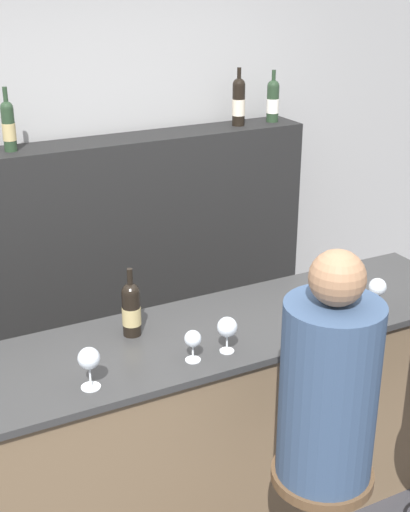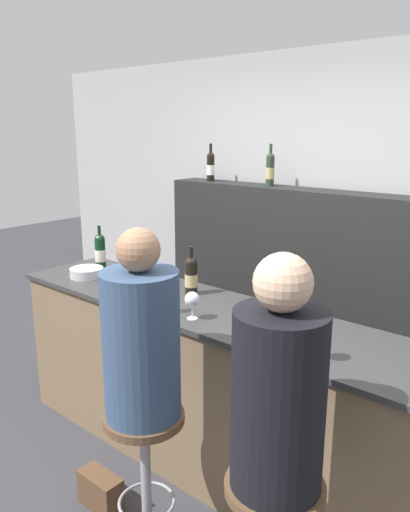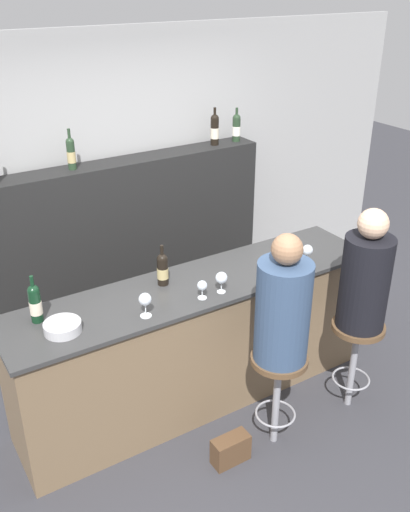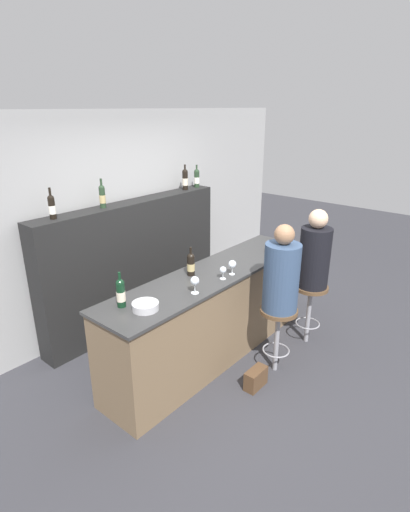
{
  "view_description": "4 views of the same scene",
  "coord_description": "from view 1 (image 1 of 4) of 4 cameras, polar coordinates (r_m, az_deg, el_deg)",
  "views": [
    {
      "loc": [
        -1.16,
        -2.08,
        2.47
      ],
      "look_at": [
        0.09,
        0.34,
        1.34
      ],
      "focal_mm": 50.0,
      "sensor_mm": 36.0,
      "label": 1
    },
    {
      "loc": [
        1.77,
        -1.76,
        2.0
      ],
      "look_at": [
        -0.02,
        0.32,
        1.3
      ],
      "focal_mm": 35.0,
      "sensor_mm": 36.0,
      "label": 2
    },
    {
      "loc": [
        -1.8,
        -2.7,
        2.98
      ],
      "look_at": [
        0.01,
        0.22,
        1.25
      ],
      "focal_mm": 40.0,
      "sensor_mm": 36.0,
      "label": 3
    },
    {
      "loc": [
        -2.98,
        -2.1,
        2.63
      ],
      "look_at": [
        -0.23,
        0.22,
        1.27
      ],
      "focal_mm": 28.0,
      "sensor_mm": 36.0,
      "label": 4
    }
  ],
  "objects": [
    {
      "name": "wall_back",
      "position": [
        4.19,
        -10.24,
        5.99
      ],
      "size": [
        6.4,
        0.05,
        2.6
      ],
      "color": "#9E9E9E",
      "rests_on": "ground_plane"
    },
    {
      "name": "bar_counter",
      "position": [
        3.29,
        -1.15,
        -14.04
      ],
      "size": [
        2.79,
        0.64,
        1.01
      ],
      "color": "brown",
      "rests_on": "ground_plane"
    },
    {
      "name": "back_bar_cabinet",
      "position": [
        4.17,
        -8.82,
        -1.59
      ],
      "size": [
        2.61,
        0.28,
        1.57
      ],
      "color": "black",
      "rests_on": "ground_plane"
    },
    {
      "name": "wine_bottle_counter_1",
      "position": [
        2.99,
        -5.92,
        -4.21
      ],
      "size": [
        0.08,
        0.08,
        0.3
      ],
      "color": "black",
      "rests_on": "bar_counter"
    },
    {
      "name": "wine_bottle_backbar_1",
      "position": [
        3.79,
        -15.45,
        10.04
      ],
      "size": [
        0.07,
        0.07,
        0.32
      ],
      "color": "#233823",
      "rests_on": "back_bar_cabinet"
    },
    {
      "name": "wine_bottle_backbar_2",
      "position": [
        4.26,
        2.71,
        12.25
      ],
      "size": [
        0.08,
        0.08,
        0.34
      ],
      "color": "black",
      "rests_on": "back_bar_cabinet"
    },
    {
      "name": "wine_bottle_backbar_3",
      "position": [
        4.39,
        5.45,
        12.29
      ],
      "size": [
        0.08,
        0.08,
        0.31
      ],
      "color": "#233823",
      "rests_on": "back_bar_cabinet"
    },
    {
      "name": "wine_glass_0",
      "position": [
        2.65,
        -9.27,
        -8.17
      ],
      "size": [
        0.08,
        0.08,
        0.17
      ],
      "color": "silver",
      "rests_on": "bar_counter"
    },
    {
      "name": "wine_glass_1",
      "position": [
        2.8,
        -0.98,
        -6.72
      ],
      "size": [
        0.07,
        0.07,
        0.13
      ],
      "color": "silver",
      "rests_on": "bar_counter"
    },
    {
      "name": "wine_glass_2",
      "position": [
        2.85,
        1.79,
        -5.75
      ],
      "size": [
        0.08,
        0.08,
        0.15
      ],
      "color": "silver",
      "rests_on": "bar_counter"
    },
    {
      "name": "wine_glass_3",
      "position": [
        3.25,
        13.63,
        -2.5
      ],
      "size": [
        0.08,
        0.08,
        0.16
      ],
      "color": "silver",
      "rests_on": "bar_counter"
    },
    {
      "name": "bar_stool_left",
      "position": [
        2.89,
        9.16,
        -18.96
      ],
      "size": [
        0.38,
        0.38,
        0.72
      ],
      "color": "gray",
      "rests_on": "ground_plane"
    },
    {
      "name": "guest_seated_left",
      "position": [
        2.57,
        9.9,
        -9.97
      ],
      "size": [
        0.35,
        0.35,
        0.88
      ],
      "color": "#334766",
      "rests_on": "bar_stool_left"
    }
  ]
}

